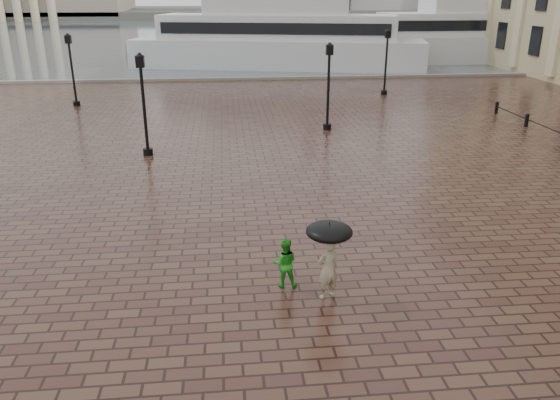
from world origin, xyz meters
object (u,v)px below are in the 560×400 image
object	(u,v)px
child_pedestrian	(285,263)
ferry_near	(278,38)
street_lamps	(240,77)
ferry_far	(485,34)
adult_pedestrian	(328,269)

from	to	relation	value
child_pedestrian	ferry_near	world-z (taller)	ferry_near
street_lamps	ferry_near	bearing A→B (deg)	78.89
child_pedestrian	ferry_far	world-z (taller)	ferry_far
street_lamps	ferry_far	xyz separation A→B (m)	(26.59, 25.31, 0.39)
street_lamps	ferry_far	distance (m)	36.71
street_lamps	child_pedestrian	xyz separation A→B (m)	(0.39, -19.86, -1.68)
street_lamps	adult_pedestrian	size ratio (longest dim) A/B	13.84
adult_pedestrian	street_lamps	bearing A→B (deg)	-107.02
adult_pedestrian	ferry_near	world-z (taller)	ferry_near
adult_pedestrian	ferry_near	bearing A→B (deg)	-114.82
child_pedestrian	adult_pedestrian	bearing A→B (deg)	151.99
ferry_near	ferry_far	xyz separation A→B (m)	(22.23, 3.12, -0.01)
adult_pedestrian	ferry_far	xyz separation A→B (m)	(25.23, 45.83, 1.94)
child_pedestrian	ferry_far	size ratio (longest dim) A/B	0.05
adult_pedestrian	child_pedestrian	world-z (taller)	adult_pedestrian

